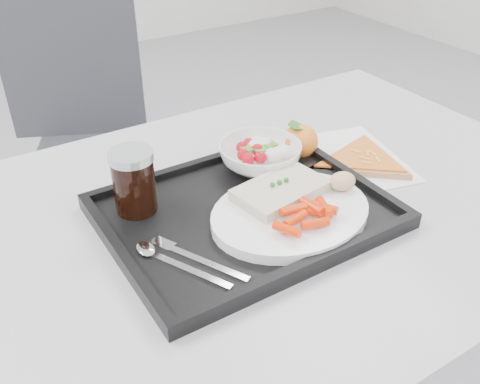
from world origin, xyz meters
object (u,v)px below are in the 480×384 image
table (258,235)px  salad_bowl (260,156)px  pizza_slice (361,160)px  cola_glass (134,180)px  dinner_plate (290,214)px  chair (91,126)px  tangerine (300,141)px  tray (245,213)px

table → salad_bowl: bearing=55.3°
table → pizza_slice: (0.24, 0.01, 0.08)m
table → cola_glass: size_ratio=11.11×
dinner_plate → chair: bearing=92.1°
dinner_plate → cola_glass: bearing=141.8°
tangerine → pizza_slice: tangerine is taller
chair → tangerine: bearing=-76.6°
tangerine → pizza_slice: 0.12m
dinner_plate → tangerine: tangerine is taller
pizza_slice → tray: bearing=-174.8°
tray → cola_glass: bearing=146.6°
table → salad_bowl: 0.15m
chair → cola_glass: 0.87m
pizza_slice → dinner_plate: bearing=-160.2°
salad_bowl → chair: bearing=96.1°
dinner_plate → pizza_slice: size_ratio=0.99×
salad_bowl → cola_glass: size_ratio=1.41×
table → tangerine: bearing=30.8°
table → chair: bearing=91.7°
table → chair: (-0.03, 0.88, -0.15)m
chair → dinner_plate: (0.04, -0.96, 0.24)m
table → tangerine: 0.21m
pizza_slice → table: bearing=-178.2°
salad_bowl → tangerine: size_ratio=1.90×
table → cola_glass: 0.25m
salad_bowl → table: bearing=-124.7°
table → tangerine: size_ratio=14.97×
table → tray: bearing=-155.4°
table → cola_glass: cola_glass is taller
tray → cola_glass: cola_glass is taller
tray → salad_bowl: bearing=46.2°
chair → salad_bowl: bearing=-83.9°
cola_glass → tangerine: cola_glass is taller
cola_glass → tray: bearing=-33.4°
salad_bowl → pizza_slice: 0.20m
table → dinner_plate: size_ratio=4.44×
chair → cola_glass: (-0.16, -0.80, 0.28)m
chair → salad_bowl: 0.84m
cola_glass → tangerine: (0.35, 0.02, -0.04)m
tangerine → salad_bowl: bearing=-173.7°
table → tangerine: tangerine is taller
table → chair: chair is taller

